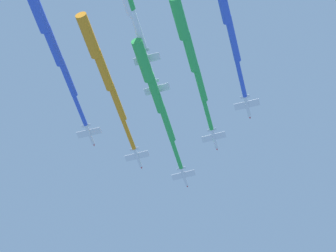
% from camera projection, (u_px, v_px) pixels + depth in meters
% --- Properties ---
extents(jet_lead, '(45.82, 47.87, 3.79)m').
position_uv_depth(jet_lead, '(155.00, 93.00, 231.85)').
color(jet_lead, silver).
extents(jet_port_inner, '(46.10, 48.06, 3.76)m').
position_uv_depth(jet_port_inner, '(103.00, 69.00, 226.70)').
color(jet_port_inner, silver).
extents(jet_starboard_inner, '(43.86, 46.93, 3.82)m').
position_uv_depth(jet_starboard_inner, '(190.00, 51.00, 225.06)').
color(jet_starboard_inner, silver).
extents(jet_port_mid, '(44.23, 47.61, 3.76)m').
position_uv_depth(jet_port_mid, '(53.00, 45.00, 223.69)').
color(jet_port_mid, silver).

